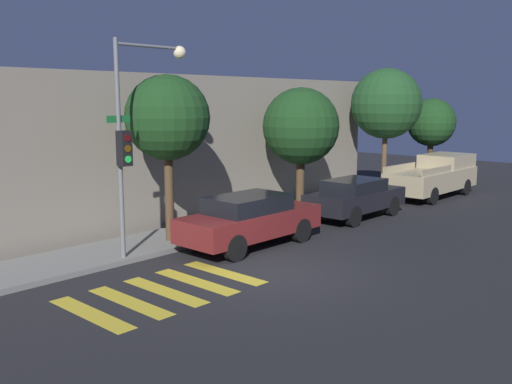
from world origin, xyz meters
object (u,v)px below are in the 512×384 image
at_px(traffic_light_pole, 136,123).
at_px(sedan_middle, 355,197).
at_px(tree_midblock, 301,127).
at_px(tree_behind_truck, 431,123).
at_px(pickup_truck, 434,176).
at_px(tree_far_end, 386,104).
at_px(tree_near_corner, 167,119).
at_px(sedan_near_corner, 250,219).

bearing_deg(traffic_light_pole, sedan_middle, -8.45).
xyz_separation_m(traffic_light_pole, tree_midblock, (7.79, 0.65, -0.39)).
bearing_deg(tree_behind_truck, pickup_truck, -150.88).
height_order(sedan_middle, tree_far_end, tree_far_end).
bearing_deg(tree_midblock, tree_near_corner, 180.00).
bearing_deg(tree_far_end, sedan_near_corner, -169.98).
height_order(sedan_near_corner, tree_near_corner, tree_near_corner).
xyz_separation_m(sedan_middle, pickup_truck, (6.40, -0.00, 0.16)).
bearing_deg(tree_far_end, pickup_truck, -60.53).
relative_size(sedan_near_corner, tree_near_corner, 0.92).
distance_m(pickup_truck, tree_far_end, 3.85).
height_order(tree_near_corner, tree_far_end, tree_far_end).
xyz_separation_m(sedan_near_corner, tree_far_end, (10.90, 1.93, 3.27)).
distance_m(sedan_near_corner, sedan_middle, 5.58).
bearing_deg(pickup_truck, sedan_middle, 180.00).
relative_size(tree_midblock, tree_behind_truck, 1.09).
height_order(traffic_light_pole, pickup_truck, traffic_light_pole).
distance_m(pickup_truck, tree_near_corner, 13.84).
relative_size(pickup_truck, tree_near_corner, 1.07).
xyz_separation_m(sedan_near_corner, tree_near_corner, (-1.43, 1.93, 2.92)).
height_order(tree_far_end, tree_behind_truck, tree_far_end).
relative_size(traffic_light_pole, tree_near_corner, 1.16).
distance_m(traffic_light_pole, tree_midblock, 7.82).
distance_m(pickup_truck, tree_midblock, 7.81).
relative_size(traffic_light_pole, pickup_truck, 1.09).
bearing_deg(tree_midblock, sedan_near_corner, -158.13).
height_order(sedan_middle, pickup_truck, pickup_truck).
bearing_deg(sedan_near_corner, tree_near_corner, 126.54).
bearing_deg(tree_midblock, tree_behind_truck, 0.00).
xyz_separation_m(sedan_near_corner, sedan_middle, (5.58, 0.00, -0.04)).
height_order(traffic_light_pole, sedan_middle, traffic_light_pole).
distance_m(tree_midblock, tree_behind_truck, 10.65).
xyz_separation_m(pickup_truck, tree_midblock, (-7.19, 1.93, 2.36)).
xyz_separation_m(traffic_light_pole, tree_behind_truck, (18.43, 0.65, -0.56)).
height_order(pickup_truck, tree_midblock, tree_midblock).
bearing_deg(tree_near_corner, pickup_truck, -8.17).
relative_size(pickup_truck, tree_far_end, 0.94).
xyz_separation_m(pickup_truck, tree_far_end, (-1.09, 1.93, 3.15)).
bearing_deg(tree_midblock, pickup_truck, -15.00).
height_order(traffic_light_pole, sedan_near_corner, traffic_light_pole).
relative_size(sedan_near_corner, tree_behind_truck, 1.05).
bearing_deg(tree_behind_truck, tree_midblock, 180.00).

